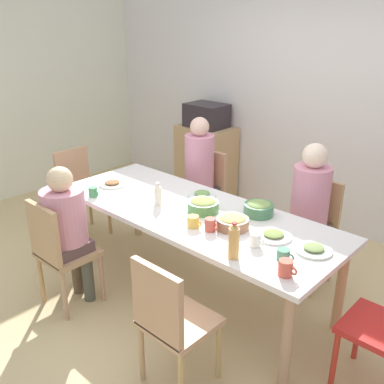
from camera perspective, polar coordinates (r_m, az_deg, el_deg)
The scene contains 28 objects.
ground_plane at distance 3.80m, azimuth 0.00°, elevation -12.65°, with size 7.40×7.40×0.00m, color #D0B682.
wall_back at distance 4.85m, azimuth 16.42°, elevation 10.90°, with size 6.41×0.12×2.60m, color silver.
dining_table at distance 3.46m, azimuth 0.00°, elevation -3.38°, with size 2.43×0.92×0.75m.
chair_0 at distance 4.67m, azimuth -14.49°, elevation 0.58°, with size 0.40×0.40×0.90m.
chair_1 at distance 4.47m, azimuth 1.63°, elevation 0.35°, with size 0.40×0.40×0.90m.
person_1 at distance 4.33m, azimuth 0.87°, elevation 2.95°, with size 0.30×0.30×1.27m.
chair_2 at distance 3.85m, azimuth 15.34°, elevation -4.18°, with size 0.40×0.40×0.90m.
person_2 at distance 3.69m, azimuth 15.03°, elevation -1.41°, with size 0.31×0.31×1.24m.
chair_3 at distance 3.51m, azimuth -16.99°, elevation -7.11°, with size 0.40×0.40×0.90m.
person_3 at distance 3.46m, azimuth -16.06°, elevation -3.92°, with size 0.33×0.33×1.15m.
chair_4 at distance 2.67m, azimuth -2.84°, elevation -16.15°, with size 0.40×0.40×0.90m.
plate_0 at distance 3.06m, azimuth 10.56°, elevation -5.58°, with size 0.26×0.26×0.04m.
plate_1 at distance 2.95m, azimuth 15.56°, elevation -7.20°, with size 0.24×0.24×0.04m.
plate_2 at distance 3.69m, azimuth 1.32°, elevation -0.29°, with size 0.23×0.23×0.04m.
plate_3 at distance 3.99m, azimuth -10.34°, elevation 1.08°, with size 0.24×0.24×0.04m.
bowl_0 at distance 3.14m, azimuth 5.31°, elevation -3.92°, with size 0.23×0.23×0.09m.
bowl_1 at distance 3.39m, azimuth 1.45°, elevation -1.74°, with size 0.24×0.24×0.10m.
bowl_2 at distance 3.36m, azimuth 8.68°, elevation -2.11°, with size 0.23×0.23×0.11m.
cup_0 at distance 3.09m, azimuth 2.42°, elevation -4.28°, with size 0.11×0.08×0.09m.
cup_1 at distance 2.64m, azimuth 12.12°, elevation -9.67°, with size 0.12×0.08×0.10m.
cup_2 at distance 3.14m, azimuth 0.17°, elevation -3.87°, with size 0.12×0.09×0.08m.
cup_3 at distance 2.80m, azimuth 11.86°, elevation -8.00°, with size 0.12×0.08×0.07m.
cup_4 at distance 3.76m, azimuth -12.74°, elevation 0.00°, with size 0.11×0.07×0.08m.
cup_5 at distance 2.92m, azimuth 8.27°, elevation -6.17°, with size 0.11×0.07×0.09m.
bottle_0 at distance 3.49m, azimuth -4.47°, elevation -0.34°, with size 0.06×0.06×0.19m.
bottle_1 at distance 2.73m, azimuth 5.47°, elevation -6.41°, with size 0.07×0.07×0.25m.
side_cabinet at distance 5.53m, azimuth 1.82°, elevation 3.96°, with size 0.70×0.44×0.90m, color tan.
microwave at distance 5.38m, azimuth 1.90°, elevation 9.95°, with size 0.48×0.36×0.28m, color #2A2228.
Camera 1 is at (2.13, -2.29, 2.16)m, focal length 40.94 mm.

